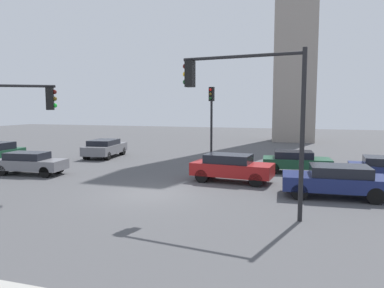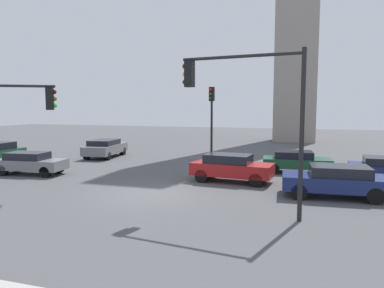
{
  "view_description": "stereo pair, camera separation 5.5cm",
  "coord_description": "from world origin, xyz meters",
  "px_view_note": "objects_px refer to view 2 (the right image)",
  "views": [
    {
      "loc": [
        6.74,
        -14.99,
        4.0
      ],
      "look_at": [
        0.48,
        5.07,
        1.82
      ],
      "focal_mm": 34.12,
      "sensor_mm": 36.0,
      "label": 1
    },
    {
      "loc": [
        6.79,
        -14.97,
        4.0
      ],
      "look_at": [
        0.48,
        5.07,
        1.82
      ],
      "focal_mm": 34.12,
      "sensor_mm": 36.0,
      "label": 2
    }
  ],
  "objects_px": {
    "car_2": "(296,161)",
    "traffic_light_1": "(212,110)",
    "traffic_light_2": "(10,113)",
    "car_6": "(231,167)",
    "car_5": "(335,180)",
    "car_4": "(30,163)",
    "traffic_light_0": "(246,97)",
    "car_3": "(105,148)"
  },
  "relations": [
    {
      "from": "traffic_light_0",
      "to": "car_3",
      "type": "bearing_deg",
      "value": -34.89
    },
    {
      "from": "car_4",
      "to": "car_5",
      "type": "distance_m",
      "value": 16.72
    },
    {
      "from": "traffic_light_0",
      "to": "car_5",
      "type": "relative_size",
      "value": 1.32
    },
    {
      "from": "traffic_light_2",
      "to": "car_6",
      "type": "bearing_deg",
      "value": 3.18
    },
    {
      "from": "traffic_light_0",
      "to": "car_6",
      "type": "bearing_deg",
      "value": -66.16
    },
    {
      "from": "car_4",
      "to": "car_5",
      "type": "bearing_deg",
      "value": -7.65
    },
    {
      "from": "car_3",
      "to": "car_6",
      "type": "height_order",
      "value": "car_6"
    },
    {
      "from": "traffic_light_2",
      "to": "car_5",
      "type": "distance_m",
      "value": 14.57
    },
    {
      "from": "traffic_light_2",
      "to": "car_3",
      "type": "relative_size",
      "value": 1.12
    },
    {
      "from": "traffic_light_0",
      "to": "car_2",
      "type": "bearing_deg",
      "value": -91.77
    },
    {
      "from": "traffic_light_0",
      "to": "car_3",
      "type": "height_order",
      "value": "traffic_light_0"
    },
    {
      "from": "car_3",
      "to": "car_6",
      "type": "distance_m",
      "value": 12.96
    },
    {
      "from": "car_3",
      "to": "car_4",
      "type": "xyz_separation_m",
      "value": [
        -0.37,
        -7.78,
        -0.05
      ]
    },
    {
      "from": "traffic_light_0",
      "to": "car_4",
      "type": "bearing_deg",
      "value": -9.5
    },
    {
      "from": "car_6",
      "to": "traffic_light_0",
      "type": "bearing_deg",
      "value": -68.92
    },
    {
      "from": "car_2",
      "to": "car_6",
      "type": "height_order",
      "value": "car_6"
    },
    {
      "from": "car_2",
      "to": "traffic_light_1",
      "type": "bearing_deg",
      "value": 150.6
    },
    {
      "from": "traffic_light_2",
      "to": "traffic_light_0",
      "type": "bearing_deg",
      "value": -29.28
    },
    {
      "from": "traffic_light_0",
      "to": "traffic_light_2",
      "type": "height_order",
      "value": "traffic_light_0"
    },
    {
      "from": "traffic_light_1",
      "to": "car_2",
      "type": "bearing_deg",
      "value": 76.21
    },
    {
      "from": "car_6",
      "to": "car_4",
      "type": "bearing_deg",
      "value": -167.91
    },
    {
      "from": "car_5",
      "to": "car_6",
      "type": "distance_m",
      "value": 5.37
    },
    {
      "from": "traffic_light_1",
      "to": "car_6",
      "type": "bearing_deg",
      "value": 32.94
    },
    {
      "from": "car_4",
      "to": "car_6",
      "type": "bearing_deg",
      "value": 0.97
    },
    {
      "from": "car_2",
      "to": "car_4",
      "type": "bearing_deg",
      "value": -165.96
    },
    {
      "from": "traffic_light_2",
      "to": "car_4",
      "type": "relative_size",
      "value": 1.24
    },
    {
      "from": "traffic_light_2",
      "to": "car_3",
      "type": "bearing_deg",
      "value": 70.9
    },
    {
      "from": "traffic_light_1",
      "to": "car_2",
      "type": "height_order",
      "value": "traffic_light_1"
    },
    {
      "from": "traffic_light_0",
      "to": "car_2",
      "type": "distance_m",
      "value": 10.24
    },
    {
      "from": "car_2",
      "to": "car_4",
      "type": "height_order",
      "value": "car_4"
    },
    {
      "from": "traffic_light_0",
      "to": "car_3",
      "type": "distance_m",
      "value": 17.94
    },
    {
      "from": "traffic_light_2",
      "to": "car_2",
      "type": "xyz_separation_m",
      "value": [
        11.85,
        9.82,
        -2.98
      ]
    },
    {
      "from": "car_3",
      "to": "car_5",
      "type": "bearing_deg",
      "value": -123.2
    },
    {
      "from": "traffic_light_0",
      "to": "car_6",
      "type": "height_order",
      "value": "traffic_light_0"
    },
    {
      "from": "car_3",
      "to": "car_5",
      "type": "relative_size",
      "value": 1.03
    },
    {
      "from": "traffic_light_1",
      "to": "car_5",
      "type": "height_order",
      "value": "traffic_light_1"
    },
    {
      "from": "traffic_light_0",
      "to": "car_4",
      "type": "height_order",
      "value": "traffic_light_0"
    },
    {
      "from": "car_6",
      "to": "traffic_light_1",
      "type": "bearing_deg",
      "value": 117.93
    },
    {
      "from": "car_6",
      "to": "car_3",
      "type": "bearing_deg",
      "value": 155.82
    },
    {
      "from": "traffic_light_2",
      "to": "car_5",
      "type": "relative_size",
      "value": 1.15
    },
    {
      "from": "traffic_light_2",
      "to": "car_6",
      "type": "xyz_separation_m",
      "value": [
        8.66,
        5.96,
        -2.9
      ]
    },
    {
      "from": "car_4",
      "to": "traffic_light_2",
      "type": "bearing_deg",
      "value": -62.11
    }
  ]
}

